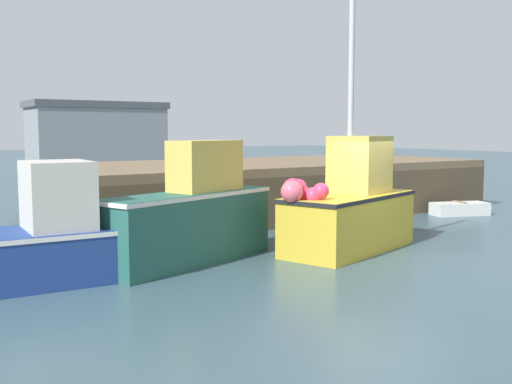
{
  "coord_description": "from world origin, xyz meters",
  "views": [
    {
      "loc": [
        -9.31,
        -9.09,
        2.75
      ],
      "look_at": [
        -0.19,
        4.94,
        1.02
      ],
      "focal_mm": 42.04,
      "sensor_mm": 36.0,
      "label": 1
    }
  ],
  "objects_px": {
    "fishing_boat_near_right": "(192,216)",
    "rowboat": "(460,209)",
    "fishing_boat_near_left": "(39,241)",
    "fishing_boat_mid": "(349,209)",
    "mooring_buoy_foreground": "(319,240)"
  },
  "relations": [
    {
      "from": "fishing_boat_near_left",
      "to": "fishing_boat_mid",
      "type": "relative_size",
      "value": 0.67
    },
    {
      "from": "rowboat",
      "to": "mooring_buoy_foreground",
      "type": "bearing_deg",
      "value": -163.48
    },
    {
      "from": "fishing_boat_mid",
      "to": "mooring_buoy_foreground",
      "type": "xyz_separation_m",
      "value": [
        -0.82,
        0.08,
        -0.65
      ]
    },
    {
      "from": "mooring_buoy_foreground",
      "to": "fishing_boat_near_left",
      "type": "bearing_deg",
      "value": 173.41
    },
    {
      "from": "fishing_boat_near_right",
      "to": "fishing_boat_mid",
      "type": "bearing_deg",
      "value": -13.07
    },
    {
      "from": "fishing_boat_near_left",
      "to": "rowboat",
      "type": "relative_size",
      "value": 1.97
    },
    {
      "from": "mooring_buoy_foreground",
      "to": "rowboat",
      "type": "bearing_deg",
      "value": 16.52
    },
    {
      "from": "mooring_buoy_foreground",
      "to": "fishing_boat_near_right",
      "type": "bearing_deg",
      "value": 164.74
    },
    {
      "from": "fishing_boat_near_left",
      "to": "rowboat",
      "type": "bearing_deg",
      "value": 6.77
    },
    {
      "from": "fishing_boat_near_left",
      "to": "rowboat",
      "type": "xyz_separation_m",
      "value": [
        13.61,
        1.61,
        -0.56
      ]
    },
    {
      "from": "fishing_boat_near_right",
      "to": "fishing_boat_near_left",
      "type": "bearing_deg",
      "value": -178.55
    },
    {
      "from": "fishing_boat_near_left",
      "to": "mooring_buoy_foreground",
      "type": "bearing_deg",
      "value": -6.59
    },
    {
      "from": "fishing_boat_near_right",
      "to": "fishing_boat_mid",
      "type": "distance_m",
      "value": 3.69
    },
    {
      "from": "fishing_boat_near_right",
      "to": "rowboat",
      "type": "xyz_separation_m",
      "value": [
        10.51,
        1.54,
        -0.77
      ]
    },
    {
      "from": "fishing_boat_near_left",
      "to": "rowboat",
      "type": "height_order",
      "value": "fishing_boat_near_left"
    }
  ]
}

